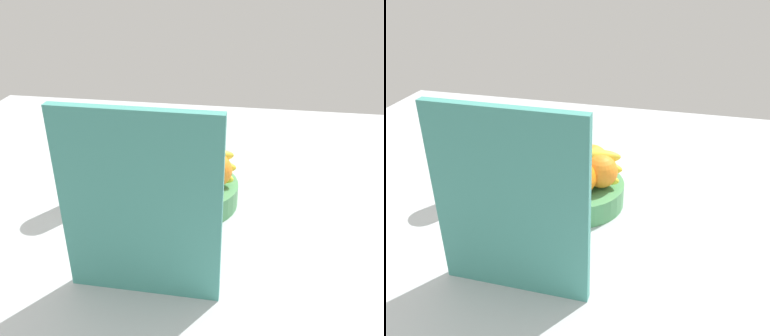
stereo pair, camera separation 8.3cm
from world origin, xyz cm
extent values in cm
cube|color=#B3B8BB|center=(0.00, 0.00, -1.50)|extent=(180.00, 140.00, 3.00)
cylinder|color=#4E965C|center=(-1.35, 1.79, 2.86)|extent=(22.82, 22.82, 5.73)
sphere|color=orange|center=(-2.85, 6.40, 9.73)|extent=(8.00, 8.00, 8.00)
sphere|color=orange|center=(-7.17, 2.01, 9.73)|extent=(8.00, 8.00, 8.00)
sphere|color=orange|center=(-3.84, -3.05, 9.73)|extent=(8.00, 8.00, 8.00)
sphere|color=orange|center=(3.36, -1.71, 9.73)|extent=(8.00, 8.00, 8.00)
sphere|color=orange|center=(3.34, 4.91, 9.73)|extent=(8.00, 8.00, 8.00)
ellipsoid|color=yellow|center=(-3.48, -0.20, 7.73)|extent=(17.41, 8.94, 4.00)
ellipsoid|color=yellow|center=(-3.50, 0.10, 9.93)|extent=(17.21, 5.03, 4.00)
ellipsoid|color=yellow|center=(-2.85, -0.42, 12.13)|extent=(17.46, 7.68, 4.00)
cube|color=teal|center=(2.71, 32.92, 18.00)|extent=(28.01, 2.02, 36.00)
cylinder|color=#B7BCB8|center=(24.12, 4.96, 8.90)|extent=(7.42, 7.42, 17.80)
cylinder|color=white|center=(18.14, -10.11, 0.87)|extent=(6.16, 6.16, 1.73)
camera|label=1|loc=(-15.05, 88.98, 57.16)|focal=38.75mm
camera|label=2|loc=(-23.16, 87.31, 57.16)|focal=38.75mm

